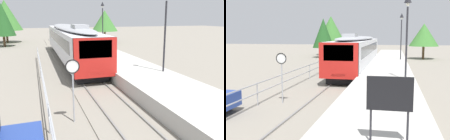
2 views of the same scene
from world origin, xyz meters
TOP-DOWN VIEW (x-y plane):
  - ground_plane at (-3.00, 22.00)m, footprint 160.00×160.00m
  - track_rails at (0.00, 22.00)m, footprint 3.20×60.00m
  - commuter_train at (0.00, 27.60)m, footprint 2.82×20.79m
  - station_platform at (3.25, 22.00)m, footprint 3.90×60.00m
  - platform_lamp_mid_platform at (4.55, 16.79)m, footprint 0.34×0.34m
  - platform_lamp_far_end at (4.55, 31.37)m, footprint 0.34×0.34m
  - speed_limit_sign at (-2.21, 12.73)m, footprint 0.61×0.10m
  - carpark_fence at (-3.30, 12.00)m, footprint 0.06×36.06m
  - tree_behind_carpark at (-7.91, 48.44)m, footprint 5.53×5.53m
  - tree_behind_station_far at (-7.82, 42.58)m, footprint 3.61×3.61m
  - tree_distant_left at (8.26, 42.92)m, footprint 4.51×4.51m

SIDE VIEW (x-z plane):
  - ground_plane at x=-3.00m, z-range 0.00..0.00m
  - track_rails at x=0.00m, z-range -0.04..0.10m
  - station_platform at x=3.25m, z-range 0.00..0.90m
  - carpark_fence at x=-3.30m, z-range 0.28..1.53m
  - speed_limit_sign at x=-2.21m, z-range 0.72..3.53m
  - commuter_train at x=0.00m, z-range 0.28..4.02m
  - tree_distant_left at x=8.26m, z-range 1.00..6.53m
  - tree_behind_station_far at x=-7.82m, z-range 0.81..7.27m
  - platform_lamp_mid_platform at x=4.55m, z-range 1.95..7.30m
  - platform_lamp_far_end at x=4.55m, z-range 1.95..7.30m
  - tree_behind_carpark at x=-7.91m, z-range 1.07..8.33m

